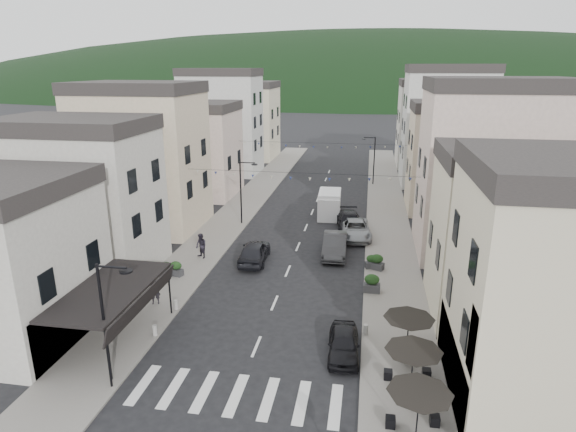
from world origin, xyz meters
name	(u,v)px	position (x,y,z in m)	size (l,w,h in m)	color
ground	(223,426)	(0.00, 0.00, 0.00)	(700.00, 700.00, 0.00)	black
sidewalk_left	(243,205)	(-7.50, 32.00, 0.06)	(4.00, 76.00, 0.12)	slate
sidewalk_right	(387,212)	(7.50, 32.00, 0.06)	(4.00, 76.00, 0.12)	slate
hill_backdrop	(363,90)	(0.00, 300.00, 0.00)	(640.00, 360.00, 70.00)	black
boutique_awning	(114,292)	(-7.25, 5.00, 3.11)	(3.77, 7.50, 3.28)	black
buildings_row_left	(196,139)	(-14.50, 37.75, 6.12)	(10.20, 54.16, 14.00)	#AFA9A0
buildings_row_right	(457,146)	(14.50, 36.59, 6.32)	(10.20, 54.16, 14.50)	beige
cafe_terrace	(413,356)	(7.70, 2.80, 2.36)	(2.50, 8.10, 2.53)	black
streetlamp_left_near	(108,312)	(-5.82, 2.00, 3.70)	(1.70, 0.56, 6.00)	black
streetlamp_left_far	(244,186)	(-5.82, 26.00, 3.70)	(1.70, 0.56, 6.00)	black
streetlamp_right_far	(372,156)	(5.82, 44.00, 3.70)	(1.70, 0.56, 6.00)	black
bollards	(254,345)	(0.00, 5.50, 0.42)	(11.66, 10.26, 0.60)	gray
bunting_near	(300,177)	(0.00, 22.00, 5.65)	(19.00, 0.28, 0.62)	black
bunting_far	(320,146)	(0.00, 38.00, 5.65)	(19.00, 0.28, 0.62)	black
parked_car_a	(344,343)	(4.60, 6.00, 0.67)	(1.57, 3.91, 1.33)	black
parked_car_b	(335,245)	(3.11, 19.73, 0.84)	(1.79, 5.12, 1.69)	#2E2E30
parked_car_c	(356,229)	(4.60, 24.10, 0.74)	(2.47, 5.35, 1.49)	gray
parked_car_d	(349,221)	(3.95, 26.14, 0.76)	(2.13, 5.23, 1.52)	black
parked_car_e	(254,252)	(-2.80, 17.33, 0.82)	(1.94, 4.83, 1.65)	black
delivery_van	(330,203)	(1.80, 30.28, 1.25)	(2.35, 5.43, 2.56)	silver
pedestrian_a	(155,290)	(-7.22, 9.48, 1.02)	(0.66, 0.43, 1.80)	black
pedestrian_b	(201,246)	(-6.92, 17.11, 1.09)	(0.94, 0.73, 1.94)	black
planter_la	(176,269)	(-7.58, 13.70, 0.63)	(1.05, 0.77, 1.05)	#2F3032
planter_lb	(166,269)	(-8.24, 13.55, 0.62)	(0.96, 0.59, 1.03)	#2C2D2F
planter_ra	(372,283)	(6.00, 13.36, 0.72)	(1.11, 0.62, 1.24)	#333235
planter_rb	(372,262)	(6.00, 17.31, 0.61)	(1.00, 0.69, 1.02)	#323235
planter_rc	(377,262)	(6.35, 17.15, 0.68)	(1.17, 0.94, 1.15)	#313134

